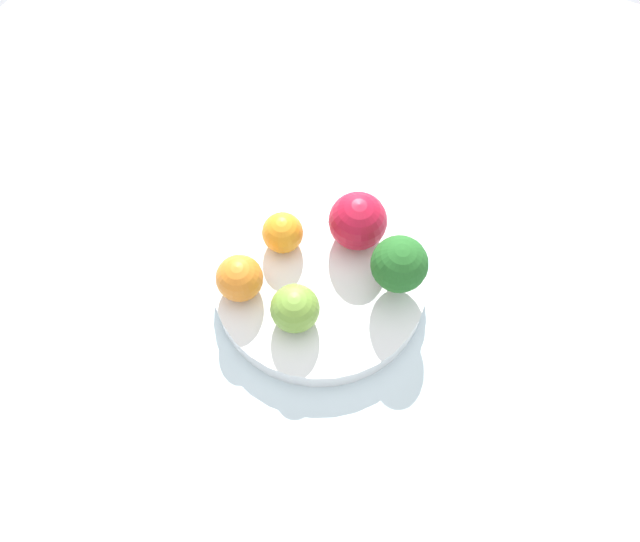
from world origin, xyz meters
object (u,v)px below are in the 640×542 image
(apple_red, at_px, (293,308))
(orange_front, at_px, (283,233))
(bowl, at_px, (320,281))
(broccoli, at_px, (399,265))
(orange_back, at_px, (240,278))
(apple_green, at_px, (358,221))

(apple_red, bearing_deg, orange_front, -144.81)
(apple_red, relative_size, orange_front, 1.13)
(apple_red, height_order, orange_front, apple_red)
(bowl, bearing_deg, apple_red, -1.71)
(bowl, relative_size, broccoli, 3.12)
(orange_back, bearing_deg, apple_red, 85.77)
(orange_front, bearing_deg, bowl, 71.62)
(apple_green, relative_size, orange_back, 1.28)
(bowl, xyz_separation_m, orange_back, (0.05, -0.06, 0.04))
(bowl, distance_m, apple_green, 0.08)
(bowl, xyz_separation_m, broccoli, (-0.03, 0.07, 0.06))
(apple_green, xyz_separation_m, orange_back, (0.11, -0.08, -0.01))
(apple_red, bearing_deg, broccoli, 136.82)
(apple_green, bearing_deg, apple_red, -7.59)
(bowl, bearing_deg, orange_front, -108.38)
(bowl, height_order, orange_back, orange_back)
(bowl, height_order, broccoli, broccoli)
(bowl, distance_m, broccoli, 0.10)
(apple_red, relative_size, orange_back, 1.02)
(orange_front, relative_size, orange_back, 0.91)
(apple_red, relative_size, apple_green, 0.80)
(bowl, xyz_separation_m, apple_green, (-0.06, 0.01, 0.04))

